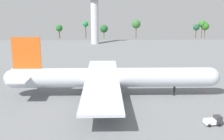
% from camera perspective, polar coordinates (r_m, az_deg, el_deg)
% --- Properties ---
extents(ground_plane, '(290.67, 290.67, 0.00)m').
position_cam_1_polar(ground_plane, '(97.71, 0.00, -5.18)').
color(ground_plane, slate).
extents(cargo_airplane, '(72.67, 62.09, 20.17)m').
position_cam_1_polar(cargo_airplane, '(95.85, -0.22, -1.57)').
color(cargo_airplane, silver).
rests_on(cargo_airplane, ground_plane).
extents(pushback_tractor, '(4.67, 5.17, 2.42)m').
position_cam_1_polar(pushback_tractor, '(126.57, -6.96, -0.35)').
color(pushback_tractor, white).
rests_on(pushback_tractor, ground_plane).
extents(cargo_loader, '(4.60, 2.96, 2.46)m').
position_cam_1_polar(cargo_loader, '(79.77, 19.64, -9.53)').
color(cargo_loader, '#333338').
rests_on(cargo_loader, ground_plane).
extents(maintenance_van, '(2.89, 4.52, 2.31)m').
position_cam_1_polar(maintenance_van, '(128.56, -13.31, -0.41)').
color(maintenance_van, '#333338').
rests_on(maintenance_van, ground_plane).
extents(safety_cone_nose, '(0.42, 0.42, 0.59)m').
position_cam_1_polar(safety_cone_nose, '(105.66, 18.04, -4.25)').
color(safety_cone_nose, orange).
rests_on(safety_cone_nose, ground_plane).
extents(control_tower, '(11.01, 11.01, 37.80)m').
position_cam_1_polar(control_tower, '(216.29, -3.50, 11.28)').
color(control_tower, silver).
rests_on(control_tower, ground_plane).
extents(tree_line_backdrop, '(133.65, 7.56, 16.09)m').
position_cam_1_polar(tree_line_backdrop, '(252.33, 6.69, 8.71)').
color(tree_line_backdrop, '#51381E').
rests_on(tree_line_backdrop, ground_plane).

